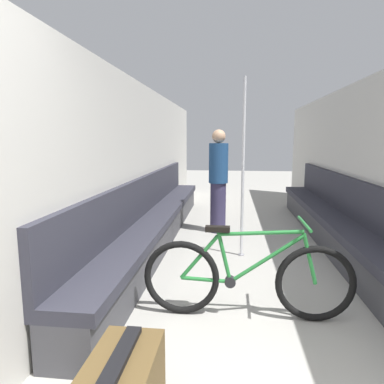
# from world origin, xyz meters

# --- Properties ---
(wall_left) EXTENTS (0.10, 9.97, 2.23)m
(wall_left) POSITION_xyz_m (-1.49, 3.39, 1.12)
(wall_left) COLOR beige
(wall_left) RESTS_ON ground
(wall_right) EXTENTS (0.10, 9.97, 2.23)m
(wall_right) POSITION_xyz_m (1.49, 3.39, 1.12)
(wall_right) COLOR beige
(wall_right) RESTS_ON ground
(bench_seat_row_left) EXTENTS (0.45, 5.72, 0.96)m
(bench_seat_row_left) POSITION_xyz_m (-1.25, 3.57, 0.31)
(bench_seat_row_left) COLOR #3D3D42
(bench_seat_row_left) RESTS_ON ground
(bench_seat_row_right) EXTENTS (0.45, 5.72, 0.96)m
(bench_seat_row_right) POSITION_xyz_m (1.25, 3.57, 0.31)
(bench_seat_row_right) COLOR #3D3D42
(bench_seat_row_right) RESTS_ON ground
(bicycle) EXTENTS (1.73, 0.46, 0.83)m
(bicycle) POSITION_xyz_m (-0.06, 1.60, 0.34)
(bicycle) COLOR black
(bicycle) RESTS_ON ground
(grab_pole_near) EXTENTS (0.08, 0.08, 2.21)m
(grab_pole_near) POSITION_xyz_m (-0.05, 3.15, 1.08)
(grab_pole_near) COLOR gray
(grab_pole_near) RESTS_ON ground
(passenger_standing) EXTENTS (0.30, 0.30, 1.62)m
(passenger_standing) POSITION_xyz_m (-0.40, 4.24, 0.83)
(passenger_standing) COLOR #332D4C
(passenger_standing) RESTS_ON ground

